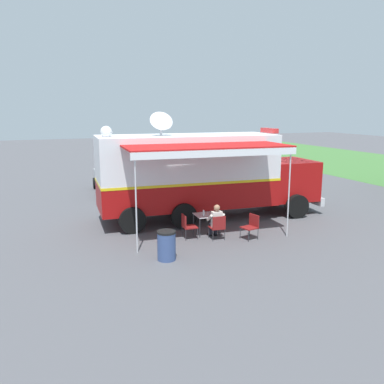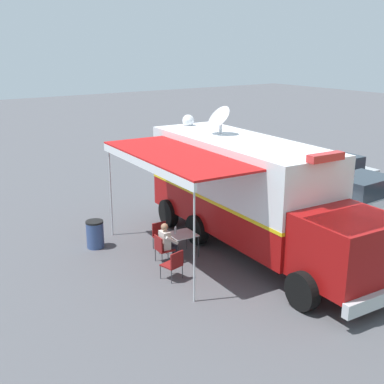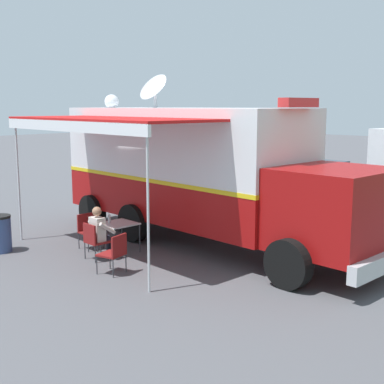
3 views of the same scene
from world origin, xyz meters
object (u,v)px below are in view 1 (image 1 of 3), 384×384
water_bottle (204,213)px  car_far_corner (174,178)px  car_behind_truck (114,176)px  command_truck (205,172)px  support_truck (198,157)px  folding_chair_beside_table (187,225)px  folding_chair_at_table (218,226)px  seated_responder (216,220)px  folding_chair_spare_by_truck (251,225)px  trash_bin (166,245)px  folding_table (206,216)px

water_bottle → car_far_corner: car_far_corner is taller
water_bottle → car_behind_truck: car_behind_truck is taller
command_truck → support_truck: bearing=158.7°
folding_chair_beside_table → support_truck: (-11.71, 5.34, 0.87)m
folding_chair_at_table → seated_responder: seated_responder is taller
folding_chair_beside_table → seated_responder: size_ratio=0.70×
folding_chair_spare_by_truck → seated_responder: seated_responder is taller
folding_chair_beside_table → support_truck: support_truck is taller
car_far_corner → seated_responder: bearing=-8.5°
car_far_corner → trash_bin: bearing=-20.9°
car_far_corner → folding_table: bearing=-10.1°
folding_chair_at_table → seated_responder: 0.23m
car_behind_truck → car_far_corner: (1.92, 2.87, 0.00)m
folding_chair_spare_by_truck → support_truck: (-12.58, 3.24, 0.87)m
trash_bin → folding_chair_at_table: bearing=116.9°
folding_chair_beside_table → trash_bin: trash_bin is taller
water_bottle → car_behind_truck: 9.18m
folding_table → trash_bin: trash_bin is taller
folding_chair_beside_table → car_behind_truck: size_ratio=0.20×
command_truck → folding_chair_spare_by_truck: size_ratio=11.08×
water_bottle → trash_bin: 2.74m
water_bottle → car_behind_truck: (-9.06, -1.47, 0.05)m
command_truck → folding_chair_beside_table: command_truck is taller
folding_chair_spare_by_truck → car_far_corner: car_far_corner is taller
folding_table → folding_chair_at_table: folding_chair_at_table is taller
folding_chair_beside_table → seated_responder: seated_responder is taller
support_truck → car_far_corner: bearing=-36.2°
support_truck → car_far_corner: 5.53m
folding_table → folding_chair_beside_table: folding_chair_beside_table is taller
command_truck → folding_chair_at_table: command_truck is taller
folding_table → folding_chair_beside_table: 0.90m
car_far_corner → folding_chair_beside_table: bearing=-16.1°
folding_chair_spare_by_truck → car_far_corner: size_ratio=0.20×
seated_responder → car_behind_truck: 9.69m
folding_table → water_bottle: 0.27m
car_behind_truck → support_truck: bearing=112.4°
water_bottle → support_truck: 12.50m
water_bottle → support_truck: support_truck is taller
seated_responder → trash_bin: 2.66m
water_bottle → trash_bin: bearing=-48.1°
command_truck → folding_table: command_truck is taller
trash_bin → support_truck: size_ratio=0.13×
support_truck → car_behind_truck: support_truck is taller
water_bottle → folding_chair_spare_by_truck: water_bottle is taller
water_bottle → seated_responder: 0.57m
water_bottle → car_far_corner: size_ratio=0.05×
car_far_corner → water_bottle: bearing=-11.1°
folding_chair_at_table → water_bottle: bearing=-158.7°
folding_chair_spare_by_truck → water_bottle: bearing=-124.8°
command_truck → support_truck: command_truck is taller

